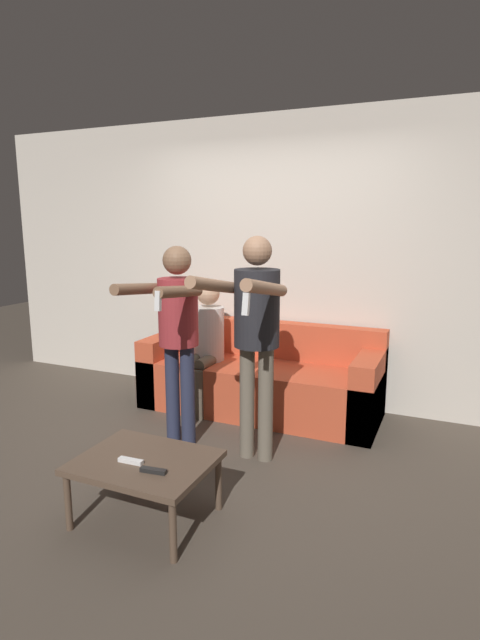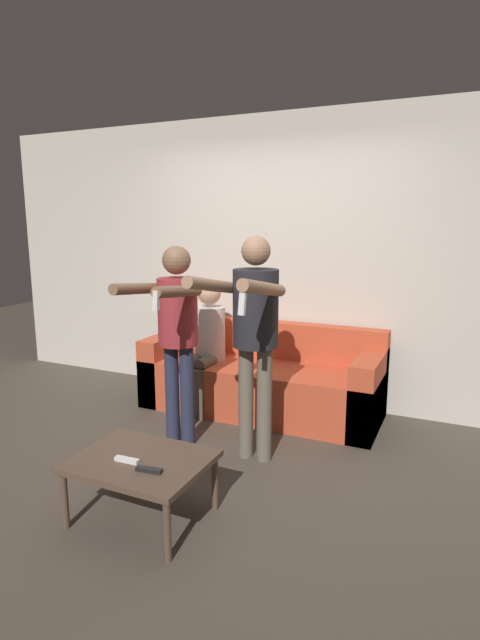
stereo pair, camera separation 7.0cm
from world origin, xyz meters
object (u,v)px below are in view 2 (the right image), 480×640
person_seated (206,340)px  remote_far (127,460)px  remote_near (149,470)px  couch (261,380)px  coffee_table (141,465)px  person_standing_left (176,324)px  person_standing_right (254,323)px

person_seated → remote_far: person_seated is taller
person_seated → remote_near: bearing=-70.8°
couch → coffee_table: 1.89m
person_seated → remote_near: size_ratio=7.74×
remote_far → person_standing_left: bearing=106.0°
remote_near → couch: bearing=94.5°
coffee_table → remote_far: remote_far is taller
person_standing_left → couch: bearing=70.9°
person_seated → couch: bearing=17.1°
couch → person_standing_left: person_standing_left is taller
couch → person_seated: 0.63m
person_standing_left → person_seated: person_standing_left is taller
person_standing_right → remote_near: person_standing_right is taller
remote_near → remote_far: bearing=166.4°
coffee_table → remote_far: 0.10m
remote_near → remote_far: size_ratio=1.01×
person_standing_right → remote_far: size_ratio=10.72×
couch → person_standing_right: bearing=-71.0°
person_standing_left → remote_near: person_standing_left is taller
person_seated → person_standing_left: bearing=-77.7°
person_seated → remote_far: (0.46, -1.80, -0.26)m
remote_near → remote_far: (-0.18, 0.04, 0.00)m
person_standing_right → person_seated: bearing=136.0°
person_standing_left → coffee_table: person_standing_left is taller
coffee_table → couch: bearing=90.7°
person_standing_left → coffee_table: size_ratio=2.02×
person_standing_left → person_seated: bearing=102.3°
couch → remote_near: (0.16, -2.00, 0.10)m
coffee_table → remote_far: size_ratio=5.04×
remote_near → person_standing_right: bearing=81.4°
person_standing_right → coffee_table: 1.22m
person_standing_left → coffee_table: (0.34, -0.96, -0.62)m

